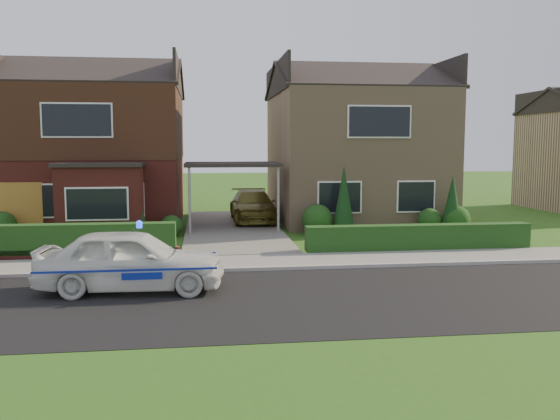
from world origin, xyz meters
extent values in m
plane|color=#205416|center=(0.00, 0.00, 0.00)|extent=(120.00, 120.00, 0.00)
cube|color=black|center=(0.00, 0.00, 0.00)|extent=(60.00, 6.00, 0.02)
cube|color=#9E9993|center=(0.00, 3.05, 0.06)|extent=(60.00, 0.16, 0.12)
cube|color=slate|center=(0.00, 4.10, 0.05)|extent=(60.00, 2.00, 0.10)
cube|color=#205416|center=(0.00, -5.00, 0.00)|extent=(60.00, 4.00, 0.01)
cube|color=#666059|center=(0.00, 11.00, 0.06)|extent=(3.80, 12.00, 0.12)
cube|color=maroon|center=(-5.80, 14.00, 2.90)|extent=(7.20, 8.00, 5.80)
cube|color=white|center=(-7.38, 9.98, 1.40)|extent=(1.80, 0.08, 1.30)
cube|color=white|center=(-4.22, 9.98, 1.40)|extent=(1.60, 0.08, 1.30)
cube|color=white|center=(-5.80, 9.98, 4.40)|extent=(2.60, 0.08, 1.30)
cube|color=black|center=(-5.80, 14.00, 4.35)|extent=(7.26, 8.06, 2.90)
cube|color=maroon|center=(-4.94, 9.30, 1.35)|extent=(3.00, 1.40, 2.70)
cube|color=black|center=(-4.94, 9.30, 2.77)|extent=(3.20, 1.60, 0.14)
cube|color=tan|center=(5.80, 14.00, 2.90)|extent=(7.20, 8.00, 5.80)
cube|color=white|center=(4.22, 9.98, 1.40)|extent=(1.80, 0.08, 1.30)
cube|color=white|center=(7.38, 9.98, 1.40)|extent=(1.60, 0.08, 1.30)
cube|color=white|center=(5.80, 9.98, 4.40)|extent=(2.60, 0.08, 1.30)
cube|color=black|center=(0.00, 11.00, 2.70)|extent=(3.80, 3.00, 0.14)
cylinder|color=gray|center=(-1.70, 9.60, 1.35)|extent=(0.10, 0.10, 2.70)
cylinder|color=gray|center=(1.70, 9.60, 1.35)|extent=(0.10, 0.10, 2.70)
cube|color=#986721|center=(-8.25, 9.96, 1.05)|extent=(2.20, 0.10, 2.10)
cube|color=maroon|center=(-5.80, 5.30, 0.18)|extent=(7.70, 0.25, 0.36)
cube|color=#103312|center=(-5.80, 5.45, 0.00)|extent=(7.50, 0.55, 0.90)
cube|color=#103312|center=(5.80, 5.35, 0.00)|extent=(7.50, 0.55, 0.80)
sphere|color=#103312|center=(-8.50, 9.50, 0.54)|extent=(1.08, 1.08, 1.08)
sphere|color=#103312|center=(-4.00, 9.30, 0.66)|extent=(1.32, 1.32, 1.32)
sphere|color=#103312|center=(-2.40, 9.60, 0.42)|extent=(0.84, 0.84, 0.84)
sphere|color=#103312|center=(3.20, 9.40, 0.60)|extent=(1.20, 1.20, 1.20)
sphere|color=#103312|center=(7.80, 9.50, 0.48)|extent=(0.96, 0.96, 0.96)
sphere|color=#103312|center=(8.80, 9.20, 0.54)|extent=(1.08, 1.08, 1.08)
cone|color=black|center=(4.20, 9.20, 1.30)|extent=(0.90, 0.90, 2.60)
cone|color=black|center=(8.60, 9.20, 1.10)|extent=(0.90, 0.90, 2.20)
imported|color=silver|center=(-2.91, 1.20, 0.75)|extent=(1.99, 4.49, 1.50)
sphere|color=#193FF2|center=(-2.69, 1.20, 1.58)|extent=(0.17, 0.17, 0.17)
cube|color=navy|center=(-2.91, 0.31, 0.69)|extent=(4.05, 0.02, 0.05)
cube|color=navy|center=(-2.91, 2.09, 0.69)|extent=(4.05, 0.01, 0.05)
ellipsoid|color=black|center=(-4.14, 1.10, 1.04)|extent=(0.22, 0.17, 0.21)
sphere|color=white|center=(-4.13, 1.04, 1.03)|extent=(0.11, 0.11, 0.11)
sphere|color=black|center=(-4.12, 1.08, 1.18)|extent=(0.13, 0.13, 0.13)
cone|color=black|center=(-4.17, 1.09, 1.25)|extent=(0.04, 0.04, 0.05)
cone|color=black|center=(-4.08, 1.09, 1.25)|extent=(0.04, 0.04, 0.05)
imported|color=olive|center=(1.00, 13.05, 0.79)|extent=(1.94, 4.65, 1.34)
imported|color=gray|center=(-6.52, 6.29, 0.41)|extent=(0.45, 0.32, 0.82)
imported|color=gray|center=(-3.73, 7.29, 0.33)|extent=(0.44, 0.44, 0.67)
camera|label=1|loc=(-1.18, -13.05, 3.51)|focal=38.00mm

